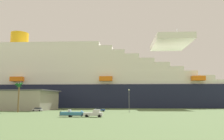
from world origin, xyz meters
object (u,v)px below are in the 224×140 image
object	(u,v)px
palm_tree	(19,89)
parked_car_silver_sedan	(38,109)
street_lamp	(129,98)
parked_car_blue_suv	(100,110)
cruise_ship	(66,83)
small_boat_on_trailer	(74,114)
pickup_truck	(94,113)

from	to	relation	value
palm_tree	parked_car_silver_sedan	size ratio (longest dim) A/B	2.64
street_lamp	parked_car_blue_suv	distance (m)	15.60
cruise_ship	small_boat_on_trailer	distance (m)	94.43
cruise_ship	palm_tree	distance (m)	65.41
small_boat_on_trailer	parked_car_silver_sedan	xyz separation A→B (m)	(-25.83, 32.09, -0.13)
palm_tree	parked_car_silver_sedan	xyz separation A→B (m)	(4.15, 9.39, -8.52)
pickup_truck	small_boat_on_trailer	world-z (taller)	pickup_truck
cruise_ship	street_lamp	size ratio (longest dim) A/B	30.50
cruise_ship	parked_car_silver_sedan	size ratio (longest dim) A/B	61.41
palm_tree	parked_car_blue_suv	bearing A→B (deg)	17.54
parked_car_silver_sedan	small_boat_on_trailer	bearing A→B (deg)	-51.17
cruise_ship	street_lamp	distance (m)	77.90
street_lamp	palm_tree	bearing A→B (deg)	-175.69
pickup_truck	palm_tree	size ratio (longest dim) A/B	0.46
small_boat_on_trailer	parked_car_blue_suv	world-z (taller)	small_boat_on_trailer
palm_tree	parked_car_blue_suv	size ratio (longest dim) A/B	2.57
parked_car_blue_suv	street_lamp	bearing A→B (deg)	-27.16
cruise_ship	pickup_truck	size ratio (longest dim) A/B	50.24
cruise_ship	pickup_truck	xyz separation A→B (m)	(37.23, -87.49, -15.92)
palm_tree	parked_car_silver_sedan	bearing A→B (deg)	66.18
palm_tree	cruise_ship	bearing A→B (deg)	91.13
parked_car_silver_sedan	street_lamp	bearing A→B (deg)	-8.31
pickup_truck	street_lamp	world-z (taller)	street_lamp
pickup_truck	palm_tree	xyz separation A→B (m)	(-35.94, 22.53, 8.31)
street_lamp	parked_car_blue_suv	size ratio (longest dim) A/B	1.96
street_lamp	parked_car_silver_sedan	size ratio (longest dim) A/B	2.01
palm_tree	parked_car_silver_sedan	world-z (taller)	palm_tree
small_boat_on_trailer	parked_car_silver_sedan	distance (m)	41.19
small_boat_on_trailer	pickup_truck	bearing A→B (deg)	1.60
cruise_ship	small_boat_on_trailer	bearing A→B (deg)	-70.37
pickup_truck	street_lamp	xyz separation A→B (m)	(9.23, 25.94, 4.89)
palm_tree	pickup_truck	bearing A→B (deg)	-32.09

